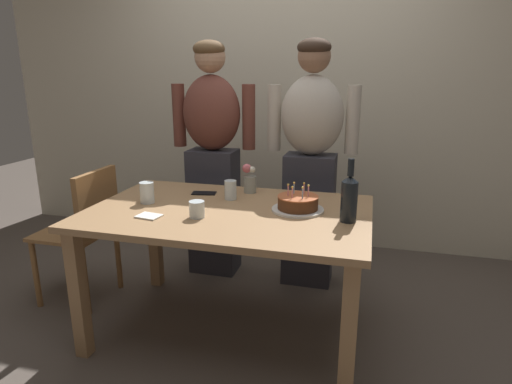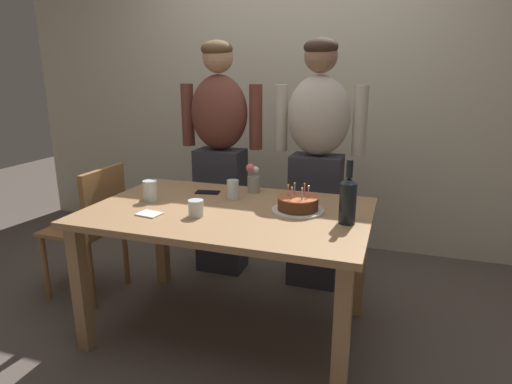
{
  "view_description": "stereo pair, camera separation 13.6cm",
  "coord_description": "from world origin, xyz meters",
  "px_view_note": "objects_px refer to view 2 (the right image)",
  "views": [
    {
      "loc": [
        0.71,
        -2.09,
        1.45
      ],
      "look_at": [
        0.15,
        0.03,
        0.84
      ],
      "focal_mm": 30.15,
      "sensor_mm": 36.0,
      "label": 1
    },
    {
      "loc": [
        0.84,
        -2.05,
        1.45
      ],
      "look_at": [
        0.15,
        0.03,
        0.84
      ],
      "focal_mm": 30.15,
      "sensor_mm": 36.0,
      "label": 2
    }
  ],
  "objects_px": {
    "water_glass_side": "(233,189)",
    "wine_bottle": "(348,199)",
    "person_woman_cardigan": "(317,162)",
    "water_glass_near": "(196,208)",
    "cell_phone": "(208,192)",
    "dining_chair": "(94,221)",
    "napkin_stack": "(149,214)",
    "water_glass_far": "(151,191)",
    "birthday_cake": "(298,205)",
    "person_man_bearded": "(220,156)",
    "flower_vase": "(253,178)"
  },
  "relations": [
    {
      "from": "water_glass_far",
      "to": "wine_bottle",
      "type": "bearing_deg",
      "value": -1.62
    },
    {
      "from": "birthday_cake",
      "to": "cell_phone",
      "type": "xyz_separation_m",
      "value": [
        -0.61,
        0.18,
        -0.03
      ]
    },
    {
      "from": "wine_bottle",
      "to": "water_glass_far",
      "type": "bearing_deg",
      "value": 178.38
    },
    {
      "from": "water_glass_side",
      "to": "dining_chair",
      "type": "relative_size",
      "value": 0.13
    },
    {
      "from": "water_glass_side",
      "to": "flower_vase",
      "type": "bearing_deg",
      "value": 69.05
    },
    {
      "from": "birthday_cake",
      "to": "flower_vase",
      "type": "height_order",
      "value": "flower_vase"
    },
    {
      "from": "birthday_cake",
      "to": "person_man_bearded",
      "type": "bearing_deg",
      "value": 137.52
    },
    {
      "from": "water_glass_far",
      "to": "dining_chair",
      "type": "height_order",
      "value": "dining_chair"
    },
    {
      "from": "water_glass_far",
      "to": "wine_bottle",
      "type": "xyz_separation_m",
      "value": [
        1.11,
        -0.03,
        0.06
      ]
    },
    {
      "from": "wine_bottle",
      "to": "person_man_bearded",
      "type": "relative_size",
      "value": 0.19
    },
    {
      "from": "water_glass_far",
      "to": "flower_vase",
      "type": "distance_m",
      "value": 0.61
    },
    {
      "from": "wine_bottle",
      "to": "cell_phone",
      "type": "bearing_deg",
      "value": 162.09
    },
    {
      "from": "person_woman_cardigan",
      "to": "dining_chair",
      "type": "height_order",
      "value": "person_woman_cardigan"
    },
    {
      "from": "water_glass_side",
      "to": "napkin_stack",
      "type": "xyz_separation_m",
      "value": [
        -0.3,
        -0.41,
        -0.05
      ]
    },
    {
      "from": "water_glass_near",
      "to": "wine_bottle",
      "type": "xyz_separation_m",
      "value": [
        0.74,
        0.14,
        0.08
      ]
    },
    {
      "from": "dining_chair",
      "to": "person_woman_cardigan",
      "type": "bearing_deg",
      "value": 115.28
    },
    {
      "from": "water_glass_near",
      "to": "cell_phone",
      "type": "relative_size",
      "value": 0.59
    },
    {
      "from": "wine_bottle",
      "to": "cell_phone",
      "type": "height_order",
      "value": "wine_bottle"
    },
    {
      "from": "person_man_bearded",
      "to": "dining_chair",
      "type": "bearing_deg",
      "value": 44.89
    },
    {
      "from": "person_man_bearded",
      "to": "dining_chair",
      "type": "distance_m",
      "value": 0.96
    },
    {
      "from": "wine_bottle",
      "to": "person_man_bearded",
      "type": "height_order",
      "value": "person_man_bearded"
    },
    {
      "from": "water_glass_far",
      "to": "birthday_cake",
      "type": "bearing_deg",
      "value": 4.93
    },
    {
      "from": "napkin_stack",
      "to": "water_glass_near",
      "type": "bearing_deg",
      "value": 13.35
    },
    {
      "from": "water_glass_far",
      "to": "water_glass_side",
      "type": "distance_m",
      "value": 0.47
    },
    {
      "from": "flower_vase",
      "to": "person_man_bearded",
      "type": "distance_m",
      "value": 0.54
    },
    {
      "from": "water_glass_far",
      "to": "wine_bottle",
      "type": "distance_m",
      "value": 1.12
    },
    {
      "from": "water_glass_side",
      "to": "wine_bottle",
      "type": "height_order",
      "value": "wine_bottle"
    },
    {
      "from": "water_glass_near",
      "to": "cell_phone",
      "type": "bearing_deg",
      "value": 107.1
    },
    {
      "from": "cell_phone",
      "to": "dining_chair",
      "type": "bearing_deg",
      "value": -179.71
    },
    {
      "from": "flower_vase",
      "to": "water_glass_far",
      "type": "bearing_deg",
      "value": -144.44
    },
    {
      "from": "water_glass_side",
      "to": "cell_phone",
      "type": "distance_m",
      "value": 0.21
    },
    {
      "from": "birthday_cake",
      "to": "water_glass_side",
      "type": "relative_size",
      "value": 2.5
    },
    {
      "from": "water_glass_far",
      "to": "napkin_stack",
      "type": "relative_size",
      "value": 0.99
    },
    {
      "from": "water_glass_far",
      "to": "water_glass_side",
      "type": "height_order",
      "value": "water_glass_far"
    },
    {
      "from": "person_woman_cardigan",
      "to": "person_man_bearded",
      "type": "bearing_deg",
      "value": 0.0
    },
    {
      "from": "birthday_cake",
      "to": "water_glass_far",
      "type": "xyz_separation_m",
      "value": [
        -0.85,
        -0.07,
        0.02
      ]
    },
    {
      "from": "wine_bottle",
      "to": "napkin_stack",
      "type": "relative_size",
      "value": 2.61
    },
    {
      "from": "water_glass_far",
      "to": "dining_chair",
      "type": "relative_size",
      "value": 0.14
    },
    {
      "from": "napkin_stack",
      "to": "flower_vase",
      "type": "relative_size",
      "value": 0.68
    },
    {
      "from": "birthday_cake",
      "to": "water_glass_far",
      "type": "height_order",
      "value": "birthday_cake"
    },
    {
      "from": "water_glass_far",
      "to": "person_woman_cardigan",
      "type": "xyz_separation_m",
      "value": [
        0.82,
        0.74,
        0.07
      ]
    },
    {
      "from": "birthday_cake",
      "to": "flower_vase",
      "type": "distance_m",
      "value": 0.45
    },
    {
      "from": "wine_bottle",
      "to": "flower_vase",
      "type": "bearing_deg",
      "value": 147.94
    },
    {
      "from": "birthday_cake",
      "to": "napkin_stack",
      "type": "xyz_separation_m",
      "value": [
        -0.72,
        -0.3,
        -0.03
      ]
    },
    {
      "from": "person_woman_cardigan",
      "to": "water_glass_near",
      "type": "bearing_deg",
      "value": 63.86
    },
    {
      "from": "water_glass_near",
      "to": "water_glass_far",
      "type": "xyz_separation_m",
      "value": [
        -0.37,
        0.17,
        0.02
      ]
    },
    {
      "from": "water_glass_far",
      "to": "person_man_bearded",
      "type": "xyz_separation_m",
      "value": [
        0.12,
        0.74,
        0.07
      ]
    },
    {
      "from": "birthday_cake",
      "to": "wine_bottle",
      "type": "distance_m",
      "value": 0.3
    },
    {
      "from": "birthday_cake",
      "to": "dining_chair",
      "type": "distance_m",
      "value": 1.39
    },
    {
      "from": "water_glass_near",
      "to": "napkin_stack",
      "type": "height_order",
      "value": "water_glass_near"
    }
  ]
}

